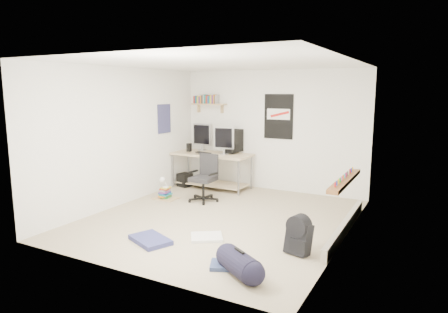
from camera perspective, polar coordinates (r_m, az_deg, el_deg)
The scene contains 26 objects.
floor at distance 6.67m, azimuth -0.56°, elevation -8.86°, with size 4.00×4.50×0.01m, color gray.
ceiling at distance 6.34m, azimuth -0.60°, elevation 13.22°, with size 4.00×4.50×0.01m, color white.
back_wall at distance 8.42m, azimuth 6.84°, elevation 3.68°, with size 4.00×0.01×2.50m, color silver.
left_wall at distance 7.55m, azimuth -14.07°, elevation 2.80°, with size 0.01×4.50×2.50m, color silver.
right_wall at distance 5.70m, azimuth 17.36°, elevation 0.55°, with size 0.01×4.50×2.50m, color silver.
desk at distance 8.59m, azimuth -1.76°, elevation -2.11°, with size 1.71×0.75×0.78m, color tan.
monitor_left at distance 8.90m, azimuth -3.15°, elevation 2.56°, with size 0.44×0.11×0.48m, color #96959A.
monitor_right at distance 8.33m, azimuth 0.03°, elevation 2.04°, with size 0.42×0.11×0.46m, color #A2A2A7.
pc_tower at distance 8.52m, azimuth 1.40°, elevation 2.25°, with size 0.22×0.45×0.48m, color black.
keyboard at distance 8.39m, azimuth -2.99°, elevation 0.54°, with size 0.36×0.12×0.02m, color black.
speaker_left at distance 8.63m, azimuth -5.01°, elevation 1.31°, with size 0.09×0.09×0.18m, color black.
speaker_right at distance 8.45m, azimuth 1.69°, elevation 1.19°, with size 0.09×0.09×0.18m, color black.
office_chair at distance 7.55m, azimuth -2.99°, elevation -2.78°, with size 0.59×0.59×0.90m, color black.
wall_shelf at distance 8.91m, azimuth -2.15°, elevation 7.48°, with size 0.80×0.22×0.24m, color tan.
poster_back_wall at distance 8.31m, azimuth 7.79°, elevation 5.67°, with size 0.62×0.03×0.92m, color black.
poster_left_wall at distance 8.43m, azimuth -8.54°, elevation 5.36°, with size 0.02×0.42×0.60m, color navy.
window at distance 5.98m, azimuth 17.49°, elevation 2.87°, with size 0.10×1.50×1.26m, color brown.
baseboard_heater at distance 6.27m, azimuth 16.91°, elevation -9.56°, with size 0.08×2.50×0.18m, color #B7B2A8.
backpack at distance 5.34m, azimuth 10.60°, elevation -11.46°, with size 0.30×0.24×0.41m, color black.
duffel_bag at distance 4.70m, azimuth 2.21°, elevation -15.08°, with size 0.29×0.29×0.56m, color black.
tshirt at distance 5.81m, azimuth -2.50°, elevation -11.41°, with size 0.44×0.37×0.04m, color silver.
jeans_a at distance 5.77m, azimuth -10.47°, elevation -11.64°, with size 0.61×0.39×0.07m, color navy.
jeans_b at distance 4.95m, azimuth 0.38°, elevation -15.23°, with size 0.39×0.29×0.05m, color navy.
book_stack at distance 7.86m, azimuth -8.35°, elevation -4.92°, with size 0.39×0.32×0.27m, color brown.
desk_lamp at distance 7.78m, azimuth -8.36°, elevation -3.33°, with size 0.12×0.20×0.20m, color white.
subwoofer at distance 8.81m, azimuth -5.62°, elevation -3.36°, with size 0.26×0.26×0.29m, color black.
Camera 1 is at (3.05, -5.54, 2.10)m, focal length 32.00 mm.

